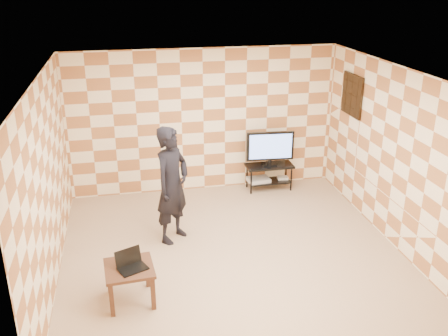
{
  "coord_description": "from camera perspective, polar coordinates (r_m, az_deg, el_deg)",
  "views": [
    {
      "loc": [
        -1.42,
        -6.35,
        3.96
      ],
      "look_at": [
        0.0,
        0.6,
        1.15
      ],
      "focal_mm": 40.0,
      "sensor_mm": 36.0,
      "label": 1
    }
  ],
  "objects": [
    {
      "name": "person",
      "position": [
        7.64,
        -5.95,
        -1.94
      ],
      "size": [
        0.78,
        0.79,
        1.84
      ],
      "primitive_type": "imported",
      "rotation": [
        0.0,
        0.0,
        0.83
      ],
      "color": "black",
      "rests_on": "floor"
    },
    {
      "name": "wall_art",
      "position": [
        9.03,
        14.43,
        8.08
      ],
      "size": [
        0.04,
        0.72,
        0.72
      ],
      "color": "black",
      "rests_on": "wall_right"
    },
    {
      "name": "dvd_player",
      "position": [
        9.64,
        3.96,
        -1.34
      ],
      "size": [
        0.45,
        0.34,
        0.07
      ],
      "primitive_type": "cube",
      "rotation": [
        0.0,
        0.0,
        0.1
      ],
      "color": "#AFAFB1",
      "rests_on": "tv_stand"
    },
    {
      "name": "game_console",
      "position": [
        9.8,
        6.72,
        -1.12
      ],
      "size": [
        0.21,
        0.17,
        0.05
      ],
      "primitive_type": "cube",
      "rotation": [
        0.0,
        0.0,
        -0.11
      ],
      "color": "silver",
      "rests_on": "tv_stand"
    },
    {
      "name": "tv",
      "position": [
        9.46,
        5.29,
        2.42
      ],
      "size": [
        0.91,
        0.19,
        0.66
      ],
      "color": "black",
      "rests_on": "tv_stand"
    },
    {
      "name": "wall_back",
      "position": [
        9.33,
        -2.35,
        5.36
      ],
      "size": [
        5.0,
        0.02,
        2.7
      ],
      "primitive_type": "cube",
      "color": "#FEECC4",
      "rests_on": "ground"
    },
    {
      "name": "floor",
      "position": [
        7.62,
        0.92,
        -9.72
      ],
      "size": [
        5.0,
        5.0,
        0.0
      ],
      "primitive_type": "plane",
      "color": "tan",
      "rests_on": "ground"
    },
    {
      "name": "wall_left",
      "position": [
        6.95,
        -19.59,
        -1.78
      ],
      "size": [
        0.02,
        5.0,
        2.7
      ],
      "primitive_type": "cube",
      "color": "#FEECC4",
      "rests_on": "ground"
    },
    {
      "name": "laptop",
      "position": [
        6.45,
        -10.58,
        -10.74
      ],
      "size": [
        0.42,
        0.39,
        0.23
      ],
      "color": "black",
      "rests_on": "side_table"
    },
    {
      "name": "tv_stand",
      "position": [
        9.63,
        5.18,
        -0.39
      ],
      "size": [
        0.9,
        0.41,
        0.5
      ],
      "color": "black",
      "rests_on": "floor"
    },
    {
      "name": "wall_front",
      "position": [
        4.86,
        7.5,
        -11.08
      ],
      "size": [
        5.0,
        0.02,
        2.7
      ],
      "primitive_type": "cube",
      "color": "#FEECC4",
      "rests_on": "ground"
    },
    {
      "name": "wall_right",
      "position": [
        7.91,
        18.97,
        1.12
      ],
      "size": [
        0.02,
        5.0,
        2.7
      ],
      "primitive_type": "cube",
      "color": "#FEECC4",
      "rests_on": "ground"
    },
    {
      "name": "ceiling",
      "position": [
        6.62,
        1.06,
        10.65
      ],
      "size": [
        5.0,
        5.0,
        0.02
      ],
      "primitive_type": "cube",
      "color": "white",
      "rests_on": "wall_back"
    },
    {
      "name": "side_table",
      "position": [
        6.54,
        -10.76,
        -11.71
      ],
      "size": [
        0.65,
        0.65,
        0.5
      ],
      "color": "#352317",
      "rests_on": "floor"
    }
  ]
}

